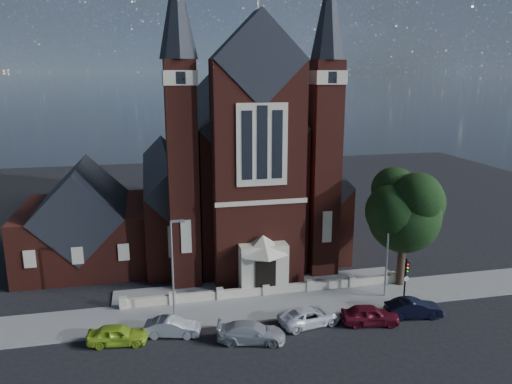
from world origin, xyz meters
TOP-DOWN VIEW (x-y plane):
  - ground at (0.00, 15.00)m, footprint 120.00×120.00m
  - pavement_strip at (0.00, 4.50)m, footprint 60.00×5.00m
  - forecourt_paving at (0.00, 8.50)m, footprint 26.00×3.00m
  - forecourt_wall at (0.00, 6.50)m, footprint 24.00×0.40m
  - church at (-0.00, 22.94)m, footprint 20.01×34.90m
  - parish_hall at (-16.00, 18.00)m, footprint 12.00×12.20m
  - street_tree at (12.60, 5.71)m, footprint 6.40×6.60m
  - street_lamp_left at (-7.91, 4.00)m, footprint 1.16×0.22m
  - street_lamp_right at (10.09, 4.00)m, footprint 1.16×0.22m
  - traffic_signal at (11.00, 2.43)m, footprint 0.28×0.42m
  - car_lime_van at (-12.18, 1.05)m, footprint 4.39×2.19m
  - car_silver_a at (-8.30, 1.38)m, footprint 4.29×2.31m
  - car_silver_b at (-2.78, -0.68)m, footprint 5.26×3.13m
  - car_white_suv at (2.14, 0.80)m, footprint 5.20×3.08m
  - car_dark_red at (6.69, -0.14)m, footprint 4.72×2.58m
  - car_navy at (10.57, 0.19)m, footprint 4.59×2.11m

SIDE VIEW (x-z plane):
  - ground at x=0.00m, z-range 0.00..0.00m
  - pavement_strip at x=0.00m, z-range -0.06..0.06m
  - forecourt_paving at x=0.00m, z-range -0.07..0.07m
  - forecourt_wall at x=0.00m, z-range -0.45..0.45m
  - car_silver_a at x=-8.30m, z-range 0.00..1.34m
  - car_white_suv at x=2.14m, z-range 0.00..1.36m
  - car_silver_b at x=-2.78m, z-range 0.00..1.43m
  - car_lime_van at x=-12.18m, z-range 0.00..1.44m
  - car_navy at x=10.57m, z-range 0.00..1.46m
  - car_dark_red at x=6.69m, z-range 0.00..1.52m
  - traffic_signal at x=11.00m, z-range 0.58..4.58m
  - parish_hall at x=-16.00m, z-range -1.11..9.13m
  - street_lamp_left at x=-7.91m, z-range 0.55..8.64m
  - street_lamp_right at x=10.09m, z-range 0.55..8.64m
  - street_tree at x=12.60m, z-range 1.61..12.31m
  - church at x=0.00m, z-range -6.41..22.79m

